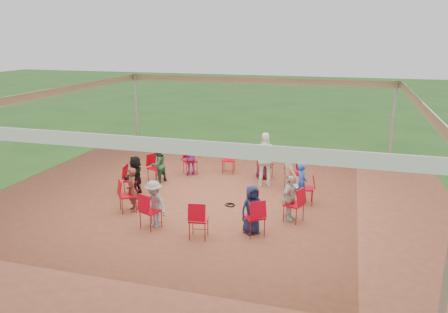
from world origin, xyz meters
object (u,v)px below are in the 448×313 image
(person_seated_2, at_px, (263,161))
(laptop, at_px, (296,184))
(chair_3, at_px, (228,160))
(person_seated_0, at_px, (302,183))
(standing_person, at_px, (266,159))
(chair_7, at_px, (128,196))
(person_seated_6, at_px, (132,190))
(chair_5, at_px, (156,168))
(person_seated_8, at_px, (252,209))
(person_seated_7, at_px, (154,204))
(chair_0, at_px, (306,189))
(person_seated_9, at_px, (290,198))
(cable_coil, at_px, (230,205))
(person_seated_1, at_px, (290,170))
(chair_1, at_px, (293,174))
(person_seated_3, at_px, (191,158))
(chair_8, at_px, (151,211))
(chair_2, at_px, (265,164))
(chair_10, at_px, (254,217))
(chair_4, at_px, (190,161))
(chair_6, at_px, (132,180))
(person_seated_5, at_px, (136,175))
(chair_11, at_px, (294,205))
(chair_9, at_px, (199,220))
(person_seated_4, at_px, (158,164))

(person_seated_2, relative_size, laptop, 3.15)
(chair_3, height_order, person_seated_0, person_seated_0)
(chair_3, xyz_separation_m, standing_person, (1.46, -0.96, 0.40))
(chair_7, bearing_deg, person_seated_6, 90.00)
(chair_5, xyz_separation_m, person_seated_6, (0.43, -2.41, 0.15))
(person_seated_6, relative_size, person_seated_8, 1.00)
(person_seated_7, bearing_deg, chair_0, 59.19)
(person_seated_9, bearing_deg, person_seated_0, 15.00)
(chair_5, relative_size, cable_coil, 2.77)
(chair_3, xyz_separation_m, person_seated_1, (2.22, -1.03, 0.15))
(chair_1, bearing_deg, laptop, 152.64)
(person_seated_3, xyz_separation_m, person_seated_9, (3.67, -2.80, 0.00))
(chair_0, relative_size, chair_8, 1.00)
(chair_2, relative_size, person_seated_3, 0.76)
(person_seated_0, xyz_separation_m, person_seated_6, (-4.26, -1.78, 0.00))
(chair_10, relative_size, cable_coil, 2.77)
(chair_5, bearing_deg, chair_4, 165.00)
(chair_6, bearing_deg, chair_7, 15.00)
(person_seated_7, height_order, cable_coil, person_seated_7)
(chair_8, bearing_deg, person_seated_5, 147.57)
(chair_11, height_order, person_seated_6, person_seated_6)
(chair_4, xyz_separation_m, person_seated_6, (-0.36, -3.44, 0.15))
(chair_4, distance_m, chair_8, 4.34)
(person_seated_1, relative_size, person_seated_3, 1.00)
(chair_3, height_order, cable_coil, chair_3)
(chair_5, height_order, chair_10, same)
(person_seated_8, bearing_deg, chair_10, -90.00)
(chair_6, xyz_separation_m, laptop, (4.69, 0.63, 0.12))
(person_seated_3, bearing_deg, person_seated_1, 135.00)
(person_seated_5, bearing_deg, person_seated_0, 90.00)
(chair_10, distance_m, person_seated_2, 4.24)
(chair_2, height_order, chair_9, same)
(chair_7, height_order, person_seated_0, person_seated_0)
(chair_2, xyz_separation_m, chair_7, (-2.94, -3.85, 0.00))
(chair_0, relative_size, person_seated_0, 0.76)
(person_seated_4, bearing_deg, chair_11, 90.00)
(chair_0, relative_size, person_seated_4, 0.76)
(standing_person, bearing_deg, person_seated_7, 49.57)
(person_seated_7, bearing_deg, person_seated_1, 75.00)
(chair_10, bearing_deg, person_seated_5, 119.19)
(person_seated_0, distance_m, standing_person, 1.76)
(chair_2, xyz_separation_m, person_seated_3, (-2.41, -0.43, 0.15))
(chair_10, bearing_deg, person_seated_3, 90.00)
(chair_1, xyz_separation_m, chair_2, (-1.03, 0.79, 0.00))
(chair_3, bearing_deg, person_seated_2, 159.77)
(person_seated_3, height_order, person_seated_6, same)
(person_seated_6, xyz_separation_m, laptop, (4.10, 1.76, -0.03))
(chair_8, height_order, chair_11, same)
(person_seated_7, xyz_separation_m, person_seated_8, (2.37, 0.32, 0.00))
(person_seated_4, bearing_deg, chair_4, 170.23)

